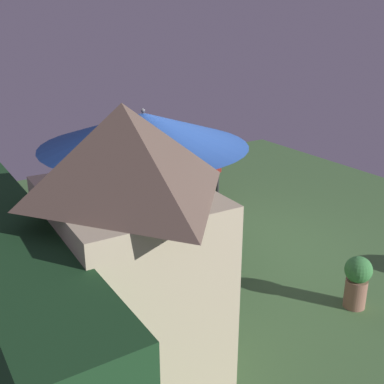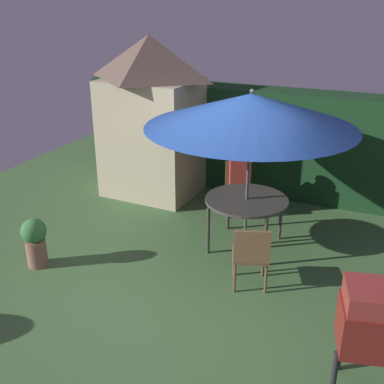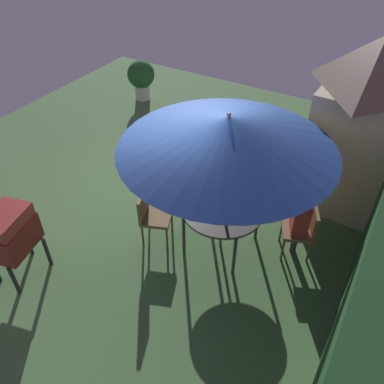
{
  "view_description": "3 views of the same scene",
  "coord_description": "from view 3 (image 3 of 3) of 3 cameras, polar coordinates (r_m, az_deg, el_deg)",
  "views": [
    {
      "loc": [
        -5.55,
        4.11,
        3.62
      ],
      "look_at": [
        0.22,
        0.45,
        1.08
      ],
      "focal_mm": 44.49,
      "sensor_mm": 36.0,
      "label": 1
    },
    {
      "loc": [
        2.26,
        -5.06,
        3.6
      ],
      "look_at": [
        -0.17,
        0.4,
        1.1
      ],
      "focal_mm": 44.33,
      "sensor_mm": 36.0,
      "label": 2
    },
    {
      "loc": [
        4.42,
        2.98,
        4.75
      ],
      "look_at": [
        0.52,
        0.7,
        1.02
      ],
      "focal_mm": 36.47,
      "sensor_mm": 36.0,
      "label": 3
    }
  ],
  "objects": [
    {
      "name": "chair_far_side",
      "position": [
        6.27,
        -5.99,
        -3.17
      ],
      "size": [
        0.6,
        0.6,
        0.9
      ],
      "color": "olive",
      "rests_on": "ground"
    },
    {
      "name": "bbq_grill",
      "position": [
        6.03,
        -25.07,
        -5.44
      ],
      "size": [
        0.8,
        0.65,
        1.2
      ],
      "color": "maroon",
      "rests_on": "ground"
    },
    {
      "name": "chair_near_shed",
      "position": [
        6.24,
        15.99,
        -5.06
      ],
      "size": [
        0.61,
        0.61,
        0.9
      ],
      "color": "olive",
      "rests_on": "ground"
    },
    {
      "name": "potted_plant_by_shed",
      "position": [
        8.64,
        1.58,
        9.31
      ],
      "size": [
        0.35,
        0.35,
        0.73
      ],
      "color": "#936651",
      "rests_on": "ground"
    },
    {
      "name": "ground_plane",
      "position": [
        7.13,
        -2.74,
        -2.25
      ],
      "size": [
        11.0,
        11.0,
        0.0
      ],
      "primitive_type": "plane",
      "color": "#47703D"
    },
    {
      "name": "potted_plant_by_grill",
      "position": [
        10.65,
        -7.45,
        16.38
      ],
      "size": [
        0.71,
        0.71,
        1.04
      ],
      "color": "silver",
      "rests_on": "ground"
    },
    {
      "name": "patio_table",
      "position": [
        5.98,
        4.47,
        -2.89
      ],
      "size": [
        1.24,
        1.24,
        0.79
      ],
      "color": "#47423D",
      "rests_on": "ground"
    },
    {
      "name": "garden_shed",
      "position": [
        7.15,
        23.41,
        9.17
      ],
      "size": [
        1.8,
        1.46,
        2.95
      ],
      "color": "#C6B793",
      "rests_on": "ground"
    },
    {
      "name": "patio_umbrella",
      "position": [
        5.15,
        5.25,
        8.6
      ],
      "size": [
        2.98,
        2.98,
        2.41
      ],
      "color": "#4C4C51",
      "rests_on": "ground"
    },
    {
      "name": "person_in_red",
      "position": [
        6.05,
        15.63,
        -3.24
      ],
      "size": [
        0.41,
        0.36,
        1.26
      ],
      "color": "#CC3D33",
      "rests_on": "ground"
    }
  ]
}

